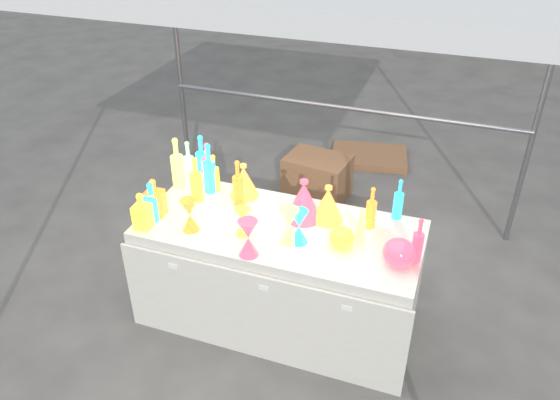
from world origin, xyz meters
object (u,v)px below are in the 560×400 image
(decanter_0, at_px, (142,211))
(hourglass_0, at_px, (190,215))
(display_table, at_px, (280,273))
(cardboard_box_closed, at_px, (317,177))
(bottle_0, at_px, (214,173))
(lampshade_0, at_px, (244,180))
(globe_0, at_px, (342,239))

(decanter_0, bearing_deg, hourglass_0, 11.66)
(display_table, bearing_deg, cardboard_box_closed, 97.41)
(display_table, xyz_separation_m, bottle_0, (-0.59, 0.28, 0.52))
(bottle_0, bearing_deg, decanter_0, -111.56)
(display_table, distance_m, decanter_0, 1.00)
(display_table, bearing_deg, hourglass_0, -157.86)
(display_table, relative_size, lampshade_0, 7.58)
(cardboard_box_closed, height_order, globe_0, globe_0)
(decanter_0, xyz_separation_m, globe_0, (1.23, 0.22, -0.06))
(cardboard_box_closed, relative_size, lampshade_0, 2.35)
(display_table, bearing_deg, bottle_0, 154.22)
(bottle_0, relative_size, decanter_0, 1.11)
(bottle_0, distance_m, decanter_0, 0.61)
(cardboard_box_closed, height_order, bottle_0, bottle_0)
(hourglass_0, xyz_separation_m, globe_0, (0.94, 0.14, -0.05))
(hourglass_0, bearing_deg, display_table, 22.14)
(globe_0, xyz_separation_m, lampshade_0, (-0.79, 0.36, 0.06))
(globe_0, height_order, lampshade_0, lampshade_0)
(display_table, distance_m, cardboard_box_closed, 1.66)
(display_table, relative_size, globe_0, 12.01)
(globe_0, bearing_deg, decanter_0, -170.01)
(cardboard_box_closed, relative_size, hourglass_0, 2.61)
(decanter_0, bearing_deg, globe_0, 6.87)
(decanter_0, relative_size, lampshade_0, 1.04)
(bottle_0, xyz_separation_m, globe_0, (1.01, -0.35, -0.08))
(display_table, xyz_separation_m, decanter_0, (-0.81, -0.29, 0.50))
(lampshade_0, bearing_deg, bottle_0, -155.52)
(decanter_0, bearing_deg, bottle_0, 65.31)
(display_table, height_order, bottle_0, bottle_0)
(decanter_0, relative_size, globe_0, 1.64)
(cardboard_box_closed, bearing_deg, lampshade_0, -88.79)
(bottle_0, relative_size, hourglass_0, 1.28)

